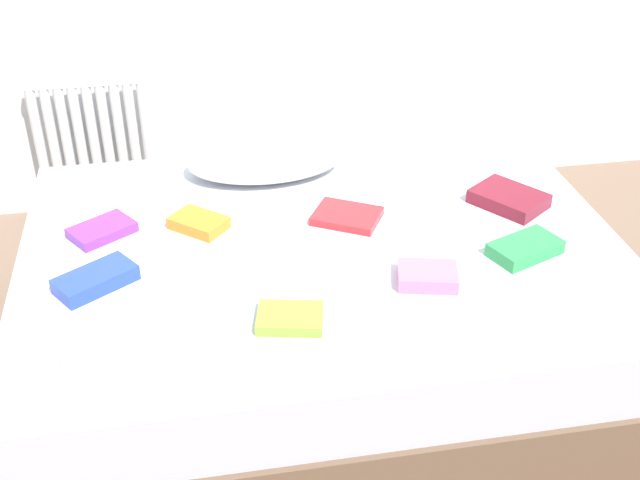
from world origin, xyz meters
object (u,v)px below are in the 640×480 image
at_px(textbook_white, 115,343).
at_px(textbook_green, 525,248).
at_px(textbook_orange, 199,223).
at_px(textbook_red, 347,216).
at_px(textbook_lime, 290,318).
at_px(pillow, 265,159).
at_px(textbook_purple, 102,230).
at_px(bed, 323,305).
at_px(textbook_pink, 427,276).
at_px(textbook_blue, 96,280).
at_px(radiator, 94,140).
at_px(textbook_maroon, 509,199).

distance_m(textbook_white, textbook_green, 1.30).
relative_size(textbook_orange, textbook_red, 0.83).
height_order(textbook_lime, textbook_green, textbook_green).
distance_m(textbook_orange, textbook_green, 1.08).
height_order(pillow, textbook_purple, pillow).
relative_size(bed, textbook_pink, 11.18).
bearing_deg(textbook_lime, textbook_red, 74.96).
bearing_deg(bed, textbook_purple, 165.70).
height_order(textbook_white, textbook_lime, textbook_lime).
xyz_separation_m(textbook_orange, textbook_red, (0.50, -0.03, -0.01)).
relative_size(bed, textbook_blue, 8.42).
bearing_deg(textbook_blue, textbook_orange, 8.10).
xyz_separation_m(bed, textbook_red, (0.11, 0.13, 0.27)).
bearing_deg(textbook_lime, radiator, 124.23).
xyz_separation_m(textbook_pink, textbook_lime, (-0.44, -0.12, -0.01)).
distance_m(textbook_lime, textbook_green, 0.82).
xyz_separation_m(textbook_orange, textbook_lime, (0.23, -0.57, -0.00)).
xyz_separation_m(textbook_orange, textbook_green, (1.02, -0.35, 0.00)).
distance_m(bed, textbook_blue, 0.78).
height_order(textbook_lime, textbook_purple, textbook_purple).
bearing_deg(textbook_white, pillow, 74.36).
distance_m(textbook_orange, textbook_red, 0.51).
xyz_separation_m(textbook_red, textbook_maroon, (0.59, 0.00, 0.01)).
distance_m(bed, textbook_green, 0.71).
bearing_deg(radiator, textbook_red, -49.08).
bearing_deg(textbook_green, textbook_blue, 155.18).
relative_size(radiator, textbook_maroon, 2.44).
xyz_separation_m(textbook_pink, textbook_maroon, (0.42, 0.41, 0.00)).
relative_size(pillow, textbook_maroon, 2.44).
relative_size(textbook_pink, textbook_maroon, 0.74).
xyz_separation_m(pillow, textbook_lime, (-0.04, -0.93, -0.04)).
bearing_deg(pillow, bed, -76.71).
distance_m(radiator, textbook_purple, 1.03).
bearing_deg(textbook_orange, textbook_blue, -97.08).
bearing_deg(textbook_maroon, bed, -115.35).
bearing_deg(textbook_red, radiator, 160.84).
distance_m(radiator, textbook_lime, 1.73).
bearing_deg(textbook_blue, textbook_green, -36.28).
height_order(textbook_blue, textbook_red, textbook_blue).
bearing_deg(radiator, textbook_purple, -84.36).
distance_m(bed, textbook_lime, 0.51).
xyz_separation_m(pillow, textbook_red, (0.23, -0.40, -0.05)).
relative_size(textbook_green, textbook_red, 1.04).
xyz_separation_m(textbook_pink, textbook_purple, (-0.99, 0.46, -0.01)).
bearing_deg(textbook_white, bed, 46.35).
relative_size(textbook_pink, textbook_white, 0.75).
relative_size(textbook_blue, textbook_purple, 1.18).
relative_size(pillow, textbook_orange, 3.24).
xyz_separation_m(textbook_white, textbook_green, (1.28, 0.24, 0.01)).
bearing_deg(textbook_green, textbook_purple, 142.56).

